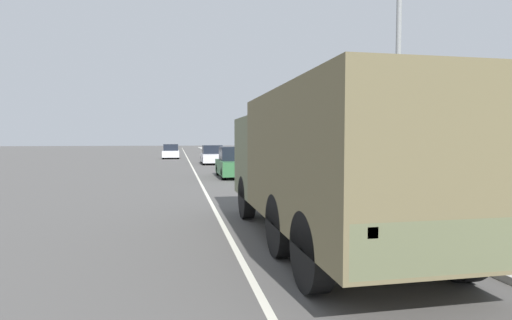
{
  "coord_description": "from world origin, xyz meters",
  "views": [
    {
      "loc": [
        -1.07,
        3.09,
        2.1
      ],
      "look_at": [
        0.75,
        12.28,
        1.6
      ],
      "focal_mm": 28.0,
      "sensor_mm": 36.0,
      "label": 1
    }
  ],
  "objects_px": {
    "military_truck": "(327,160)",
    "lamp_post": "(390,67)",
    "car_nearest_ahead": "(236,164)",
    "car_second_ahead": "(212,156)",
    "car_third_ahead": "(171,152)"
  },
  "relations": [
    {
      "from": "car_third_ahead",
      "to": "lamp_post",
      "type": "distance_m",
      "value": 34.99
    },
    {
      "from": "car_second_ahead",
      "to": "car_third_ahead",
      "type": "bearing_deg",
      "value": 108.66
    },
    {
      "from": "military_truck",
      "to": "lamp_post",
      "type": "relative_size",
      "value": 1.2
    },
    {
      "from": "car_second_ahead",
      "to": "military_truck",
      "type": "bearing_deg",
      "value": -89.88
    },
    {
      "from": "military_truck",
      "to": "car_third_ahead",
      "type": "bearing_deg",
      "value": 95.66
    },
    {
      "from": "lamp_post",
      "to": "military_truck",
      "type": "bearing_deg",
      "value": -138.86
    },
    {
      "from": "car_second_ahead",
      "to": "lamp_post",
      "type": "bearing_deg",
      "value": -83.45
    },
    {
      "from": "military_truck",
      "to": "car_second_ahead",
      "type": "distance_m",
      "value": 26.03
    },
    {
      "from": "car_nearest_ahead",
      "to": "military_truck",
      "type": "bearing_deg",
      "value": -90.83
    },
    {
      "from": "lamp_post",
      "to": "car_third_ahead",
      "type": "bearing_deg",
      "value": 100.4
    },
    {
      "from": "car_nearest_ahead",
      "to": "car_second_ahead",
      "type": "height_order",
      "value": "car_nearest_ahead"
    },
    {
      "from": "car_nearest_ahead",
      "to": "car_second_ahead",
      "type": "distance_m",
      "value": 11.82
    },
    {
      "from": "car_nearest_ahead",
      "to": "car_third_ahead",
      "type": "xyz_separation_m",
      "value": [
        -3.83,
        22.39,
        -0.05
      ]
    },
    {
      "from": "military_truck",
      "to": "car_nearest_ahead",
      "type": "xyz_separation_m",
      "value": [
        0.21,
        14.2,
        -0.93
      ]
    },
    {
      "from": "military_truck",
      "to": "car_second_ahead",
      "type": "bearing_deg",
      "value": 90.12
    }
  ]
}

